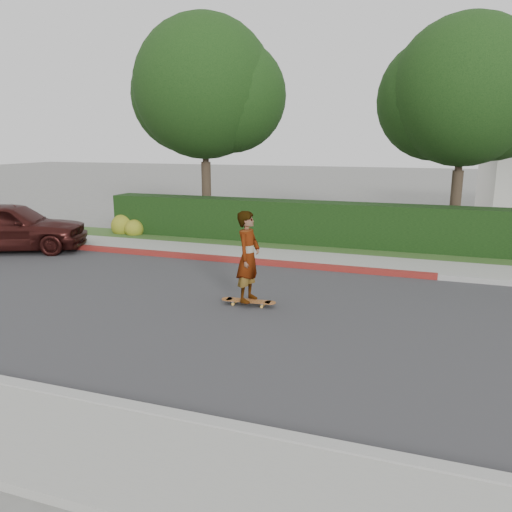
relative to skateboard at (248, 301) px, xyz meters
name	(u,v)px	position (x,y,z in m)	size (l,w,h in m)	color
ground	(383,331)	(2.89, -0.54, -0.11)	(120.00, 120.00, 0.00)	slate
road	(383,331)	(2.89, -0.54, -0.10)	(60.00, 8.00, 0.01)	#2D2D30
curb_near	(350,453)	(2.89, -4.64, -0.03)	(60.00, 0.20, 0.15)	#9E9E99
sidewalk_near	(335,509)	(2.89, -5.54, -0.05)	(60.00, 1.60, 0.12)	gray
curb_far	(397,273)	(2.89, 3.56, -0.03)	(60.00, 0.20, 0.15)	#9E9E99
curb_red_section	(223,259)	(-2.11, 3.56, -0.03)	(12.00, 0.21, 0.15)	maroon
sidewalk_far	(400,266)	(2.89, 4.46, -0.05)	(60.00, 1.60, 0.12)	gray
planting_strip	(403,254)	(2.89, 6.06, -0.06)	(60.00, 1.60, 0.10)	#2D4C1E
hedge	(313,224)	(-0.11, 6.66, 0.64)	(15.00, 1.00, 1.50)	black
flowering_shrub	(127,227)	(-7.11, 6.19, 0.23)	(1.40, 1.00, 0.90)	#2D4C19
tree_left	(206,92)	(-4.62, 8.14, 5.16)	(5.99, 5.21, 8.00)	#33261C
tree_center	(464,96)	(4.38, 8.64, 4.80)	(5.66, 4.84, 7.44)	#33261C
skateboard	(248,301)	(0.00, 0.00, 0.00)	(1.22, 0.32, 0.11)	gold
skateboarder	(248,257)	(0.00, 0.00, 0.99)	(0.71, 0.47, 1.95)	white
car_maroon	(9,226)	(-9.13, 2.66, 0.70)	(1.90, 4.72, 1.61)	#371411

